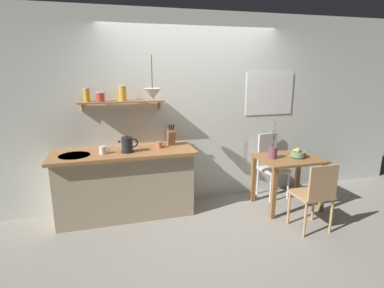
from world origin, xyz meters
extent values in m
plane|color=gray|center=(0.00, 0.00, 0.00)|extent=(14.00, 14.00, 0.00)
cube|color=silver|center=(0.20, 0.65, 1.35)|extent=(6.80, 0.10, 2.70)
cube|color=white|center=(1.22, 0.59, 1.56)|extent=(0.78, 0.01, 0.63)
cube|color=silver|center=(1.22, 0.60, 1.56)|extent=(0.72, 0.01, 0.57)
cube|color=tan|center=(-1.00, 0.32, 0.43)|extent=(1.74, 0.52, 0.86)
cube|color=#9E6B3D|center=(-1.00, 0.30, 0.88)|extent=(1.83, 0.63, 0.04)
cylinder|color=#B7BABF|center=(-1.59, 0.28, 0.90)|extent=(0.38, 0.38, 0.01)
cube|color=#9E6B3D|center=(-0.97, 0.49, 1.52)|extent=(1.10, 0.18, 0.02)
cube|color=#99754C|center=(-1.47, 0.57, 1.46)|extent=(0.02, 0.06, 0.12)
cube|color=#99754C|center=(-0.48, 0.57, 1.46)|extent=(0.02, 0.06, 0.12)
cylinder|color=gold|center=(-1.40, 0.49, 1.61)|extent=(0.08, 0.08, 0.16)
cylinder|color=silver|center=(-1.40, 0.49, 1.70)|extent=(0.08, 0.08, 0.01)
cylinder|color=#BC4238|center=(-1.24, 0.49, 1.58)|extent=(0.11, 0.11, 0.11)
cylinder|color=silver|center=(-1.24, 0.49, 1.64)|extent=(0.11, 0.11, 0.01)
cylinder|color=gold|center=(-0.96, 0.49, 1.62)|extent=(0.09, 0.09, 0.19)
cylinder|color=silver|center=(-0.96, 0.49, 1.72)|extent=(0.10, 0.10, 0.01)
cube|color=brown|center=(1.22, -0.03, 0.72)|extent=(0.86, 0.67, 0.03)
cube|color=brown|center=(0.84, -0.31, 0.35)|extent=(0.06, 0.06, 0.70)
cube|color=brown|center=(1.60, -0.31, 0.35)|extent=(0.06, 0.06, 0.70)
cube|color=brown|center=(0.84, 0.26, 0.35)|extent=(0.06, 0.06, 0.70)
cube|color=brown|center=(1.60, 0.26, 0.35)|extent=(0.06, 0.06, 0.70)
cube|color=tan|center=(1.15, -0.66, 0.45)|extent=(0.43, 0.40, 0.03)
cube|color=tan|center=(1.15, -0.85, 0.67)|extent=(0.37, 0.03, 0.41)
cylinder|color=tan|center=(1.33, -0.50, 0.22)|extent=(0.03, 0.03, 0.44)
cylinder|color=tan|center=(0.96, -0.50, 0.22)|extent=(0.03, 0.03, 0.44)
cylinder|color=tan|center=(1.33, -0.83, 0.22)|extent=(0.03, 0.03, 0.44)
cylinder|color=tan|center=(0.97, -0.83, 0.22)|extent=(0.03, 0.03, 0.44)
cube|color=silver|center=(1.22, 0.34, 0.44)|extent=(0.43, 0.44, 0.03)
cube|color=silver|center=(1.20, 0.52, 0.71)|extent=(0.34, 0.07, 0.51)
cylinder|color=silver|center=(1.08, 0.15, 0.21)|extent=(0.03, 0.03, 0.42)
cylinder|color=silver|center=(1.40, 0.19, 0.21)|extent=(0.03, 0.03, 0.42)
cylinder|color=silver|center=(1.04, 0.49, 0.21)|extent=(0.03, 0.03, 0.42)
cylinder|color=silver|center=(1.36, 0.53, 0.21)|extent=(0.03, 0.03, 0.42)
cylinder|color=slate|center=(1.34, -0.06, 0.74)|extent=(0.09, 0.09, 0.01)
cylinder|color=slate|center=(1.34, -0.06, 0.78)|extent=(0.21, 0.21, 0.07)
ellipsoid|color=yellow|center=(1.32, -0.06, 0.84)|extent=(0.12, 0.07, 0.04)
sphere|color=#8EA84C|center=(1.32, -0.09, 0.84)|extent=(0.08, 0.08, 0.08)
cylinder|color=brown|center=(0.98, -0.01, 0.81)|extent=(0.11, 0.11, 0.16)
cylinder|color=brown|center=(0.97, -0.01, 1.01)|extent=(0.05, 0.03, 0.24)
cylinder|color=brown|center=(0.98, -0.01, 1.07)|extent=(0.02, 0.03, 0.36)
cylinder|color=brown|center=(0.99, 0.00, 1.01)|extent=(0.06, 0.02, 0.24)
cylinder|color=black|center=(-0.96, 0.25, 0.91)|extent=(0.16, 0.16, 0.02)
cylinder|color=#232326|center=(-0.96, 0.25, 1.01)|extent=(0.14, 0.14, 0.18)
sphere|color=black|center=(-0.96, 0.25, 1.11)|extent=(0.02, 0.02, 0.02)
cone|color=#232326|center=(-1.04, 0.25, 1.05)|extent=(0.04, 0.04, 0.04)
torus|color=black|center=(-0.88, 0.25, 1.02)|extent=(0.12, 0.02, 0.12)
cube|color=brown|center=(-0.34, 0.46, 1.01)|extent=(0.09, 0.17, 0.22)
cylinder|color=black|center=(-0.37, 0.42, 1.16)|extent=(0.02, 0.03, 0.08)
cylinder|color=black|center=(-0.34, 0.42, 1.16)|extent=(0.02, 0.03, 0.08)
cylinder|color=black|center=(-0.32, 0.42, 1.16)|extent=(0.02, 0.03, 0.08)
cylinder|color=white|center=(-1.26, 0.25, 0.95)|extent=(0.08, 0.08, 0.10)
torus|color=white|center=(-1.21, 0.25, 0.95)|extent=(0.07, 0.01, 0.07)
cylinder|color=#C6664C|center=(-0.53, 0.34, 0.95)|extent=(0.08, 0.08, 0.09)
torus|color=#C6664C|center=(-0.48, 0.34, 0.95)|extent=(0.06, 0.01, 0.06)
cylinder|color=black|center=(-0.62, 0.17, 1.90)|extent=(0.01, 0.01, 0.39)
cone|color=beige|center=(-0.62, 0.17, 1.64)|extent=(0.22, 0.22, 0.14)
sphere|color=white|center=(-0.62, 0.17, 1.59)|extent=(0.04, 0.04, 0.04)
camera|label=1|loc=(-1.23, -3.65, 1.97)|focal=29.17mm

